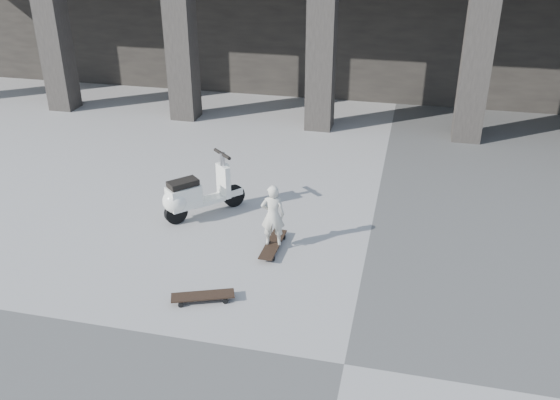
% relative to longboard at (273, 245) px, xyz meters
% --- Properties ---
extents(ground, '(90.00, 90.00, 0.00)m').
position_rel_longboard_xyz_m(ground, '(1.50, -2.45, -0.08)').
color(ground, '#494947').
rests_on(ground, ground).
extents(longboard, '(0.25, 0.99, 0.10)m').
position_rel_longboard_xyz_m(longboard, '(0.00, 0.00, 0.00)').
color(longboard, black).
rests_on(longboard, ground).
extents(skateboard_spare, '(0.91, 0.53, 0.11)m').
position_rel_longboard_xyz_m(skateboard_spare, '(-0.62, -1.62, 0.00)').
color(skateboard_spare, black).
rests_on(skateboard_spare, ground).
extents(child, '(0.42, 0.32, 1.04)m').
position_rel_longboard_xyz_m(child, '(0.00, 0.00, 0.54)').
color(child, beige).
rests_on(child, longboard).
extents(scooter, '(1.19, 1.28, 1.12)m').
position_rel_longboard_xyz_m(scooter, '(-1.66, 0.70, 0.37)').
color(scooter, black).
rests_on(scooter, ground).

